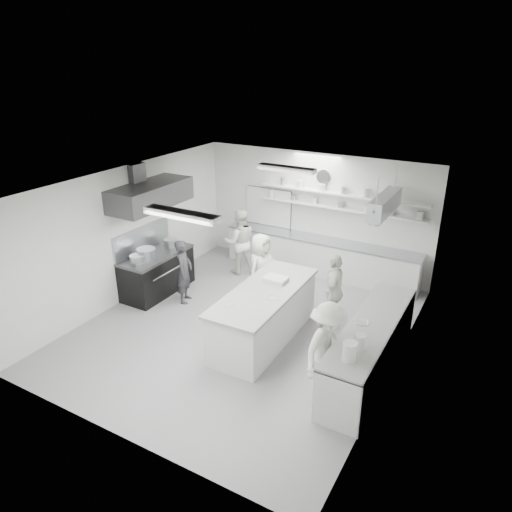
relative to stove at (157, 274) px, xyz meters
The scene contains 27 objects.
floor 2.67m from the stove, ahead, with size 6.00×7.00×0.02m, color gray.
ceiling 3.67m from the stove, ahead, with size 6.00×7.00×0.02m, color white.
wall_back 4.18m from the stove, 50.01° to the left, with size 6.00×0.04×3.00m, color silver.
wall_front 4.80m from the stove, 56.31° to the right, with size 6.00×0.04×3.00m, color silver.
wall_left 1.19m from the stove, 135.00° to the right, with size 0.04×7.00×3.00m, color silver.
wall_right 5.71m from the stove, ahead, with size 0.04×7.00×3.00m, color silver.
stove is the anchor object (origin of this frame).
exhaust_hood 1.90m from the stove, 90.00° to the right, with size 0.85×2.00×0.50m, color #3D3D3F.
back_counter 4.03m from the stove, 43.99° to the left, with size 5.00×0.60×0.92m, color silver.
shelf_lower 4.63m from the stove, 41.99° to the left, with size 4.20×0.26×0.04m, color silver.
shelf_upper 4.74m from the stove, 41.99° to the left, with size 4.20×0.26×0.04m, color silver.
pass_through_window 3.49m from the stove, 67.12° to the left, with size 1.30×0.04×1.00m, color black.
wall_clock 4.60m from the stove, 47.54° to the left, with size 0.32×0.32×0.05m, color white.
right_counter 5.28m from the stove, ahead, with size 0.74×3.30×0.94m, color silver.
pot_rack 5.35m from the stove, 23.50° to the left, with size 0.30×1.60×0.40m, color #A2A7AD.
light_fixture_front 4.22m from the stove, 40.24° to the right, with size 1.30×0.25×0.10m, color silver.
light_fixture_rear 3.86m from the stove, 28.30° to the left, with size 1.30×0.25×0.10m, color silver.
prep_island 3.18m from the stove, ahead, with size 1.01×2.70×1.00m, color silver.
stove_pot 0.67m from the stove, 90.00° to the right, with size 0.42×0.42×0.28m, color #A2A7AD.
cook_stove 0.90m from the stove, ahead, with size 0.54×0.35×1.47m, color #2A292D.
cook_back 2.21m from the stove, 59.12° to the left, with size 0.81×0.63×1.67m, color silver.
cook_island_left 2.49m from the stove, 17.36° to the left, with size 0.79×0.52×1.62m, color silver.
cook_island_right 4.18m from the stove, ahead, with size 0.94×0.39×1.60m, color silver.
cook_right 4.98m from the stove, 16.52° to the right, with size 1.04×0.60×1.61m, color silver.
bowl_island_a 3.53m from the stove, 12.06° to the right, with size 0.23×0.23×0.06m, color #A2A7AD.
bowl_island_b 3.20m from the stove, 25.14° to the right, with size 0.20×0.20×0.06m, color silver.
bowl_right 5.15m from the stove, ahead, with size 0.22×0.22×0.05m, color silver.
Camera 1 is at (4.35, -7.22, 5.16)m, focal length 33.38 mm.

